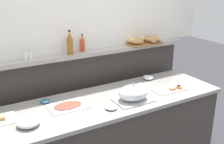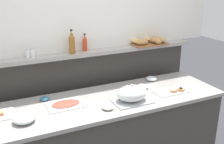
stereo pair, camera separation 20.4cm
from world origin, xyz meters
name	(u,v)px [view 1 (the left image)]	position (x,y,z in m)	size (l,w,h in m)	color
buffet_counter	(105,142)	(0.00, 0.00, 0.44)	(2.30, 0.68, 0.89)	#3D3833
back_ledge_unit	(83,102)	(0.00, 0.52, 0.65)	(2.49, 0.22, 1.24)	#3D3833
sandwich_platter_side	(171,89)	(0.69, -0.12, 0.89)	(0.33, 0.17, 0.04)	silver
cold_cuts_platter	(68,106)	(-0.34, 0.04, 0.89)	(0.33, 0.23, 0.02)	white
serving_cloche	(133,93)	(0.22, -0.13, 0.96)	(0.34, 0.24, 0.17)	#B7BABF
glass_bowl_large	(141,86)	(0.46, 0.08, 0.91)	(0.11, 0.11, 0.05)	silver
glass_bowl_medium	(148,78)	(0.66, 0.23, 0.91)	(0.12, 0.12, 0.05)	silver
glass_bowl_small	(28,122)	(-0.71, -0.11, 0.92)	(0.17, 0.17, 0.07)	silver
condiment_bowl_cream	(45,101)	(-0.49, 0.22, 0.90)	(0.09, 0.09, 0.03)	teal
condiment_bowl_dark	(111,107)	(-0.04, -0.18, 0.90)	(0.11, 0.11, 0.04)	silver
vinegar_bottle_amber	(70,44)	(-0.15, 0.42, 1.34)	(0.06, 0.06, 0.24)	#8E5B23
hot_sauce_bottle	(83,44)	(0.00, 0.46, 1.32)	(0.04, 0.04, 0.18)	red
salt_shaker	(25,55)	(-0.57, 0.44, 1.28)	(0.03, 0.03, 0.09)	white
pepper_shaker	(30,55)	(-0.52, 0.44, 1.28)	(0.03, 0.03, 0.09)	white
bread_basket	(144,41)	(0.74, 0.43, 1.27)	(0.40, 0.31, 0.08)	brown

